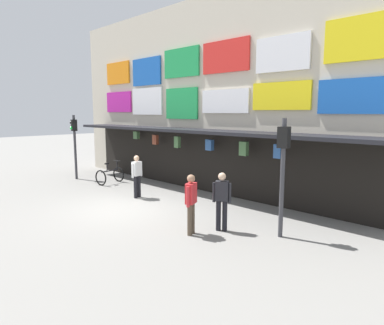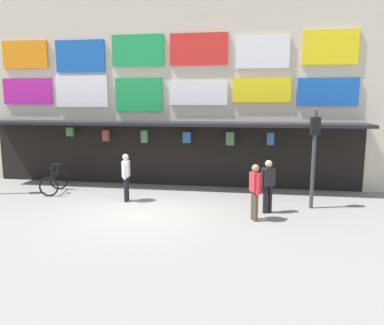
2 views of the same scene
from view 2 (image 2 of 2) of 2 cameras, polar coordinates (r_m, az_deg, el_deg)
name	(u,v)px [view 2 (image 2 of 2)]	position (r m, az deg, el deg)	size (l,w,h in m)	color
ground_plane	(142,213)	(12.04, -7.63, -7.57)	(80.00, 80.00, 0.00)	gray
shopfront	(171,89)	(15.94, -3.17, 11.11)	(18.00, 2.60, 8.00)	beige
traffic_light_far	(314,143)	(12.62, 18.11, 2.77)	(0.30, 0.34, 3.20)	#38383D
bicycle_parked	(54,183)	(15.26, -20.27, -2.89)	(0.91, 1.27, 1.05)	black
pedestrian_in_purple	(126,175)	(13.22, -10.00, -1.85)	(0.26, 0.53, 1.68)	black
pedestrian_in_blue	(255,189)	(11.11, 9.56, -4.00)	(0.34, 0.49, 1.68)	brown
pedestrian_in_yellow	(268,183)	(11.93, 11.49, -3.13)	(0.45, 0.38, 1.68)	black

